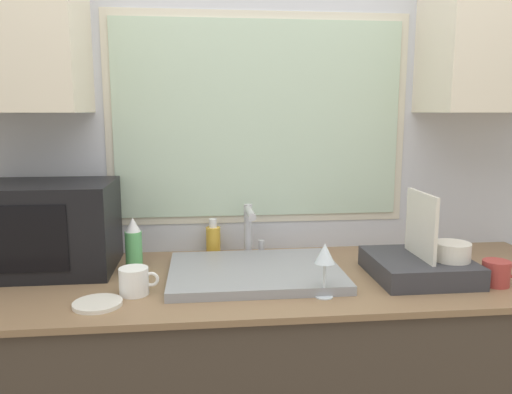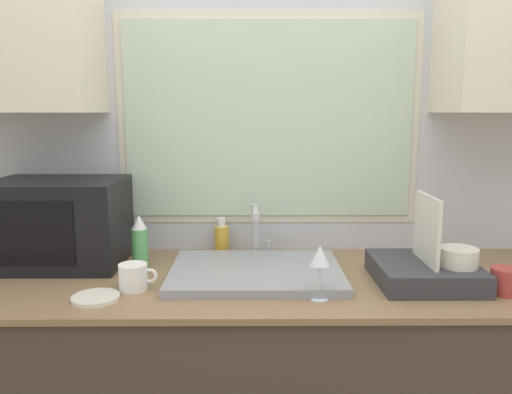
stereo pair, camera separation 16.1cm
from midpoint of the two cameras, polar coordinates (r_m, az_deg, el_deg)
name	(u,v)px [view 2 (the right image)]	position (r m, az deg, el deg)	size (l,w,h in m)	color
wall_back	(269,133)	(1.97, 3.82, 7.35)	(6.00, 0.38, 2.60)	silver
sink_basin	(256,272)	(1.71, 2.72, -8.59)	(0.58, 0.44, 0.03)	gray
faucet	(257,226)	(1.89, 2.53, -3.37)	(0.08, 0.18, 0.20)	#B7B7BC
microwave	(59,222)	(1.92, -19.44, -2.78)	(0.46, 0.34, 0.31)	black
dish_rack	(428,268)	(1.76, 21.59, -7.57)	(0.32, 0.33, 0.29)	#333338
spray_bottle	(140,242)	(1.81, -10.68, -5.15)	(0.06, 0.06, 0.19)	#59B266
soap_bottle	(222,238)	(1.97, -1.62, -4.75)	(0.06, 0.06, 0.14)	gold
mug_near_sink	(134,277)	(1.61, -11.01, -9.01)	(0.12, 0.09, 0.08)	white
wine_glass	(320,258)	(1.50, 10.42, -6.93)	(0.06, 0.06, 0.17)	silver
mug_by_rack	(505,281)	(1.76, 29.05, -8.45)	(0.12, 0.09, 0.08)	#A53833
small_plate	(96,298)	(1.56, -15.04, -11.10)	(0.14, 0.14, 0.01)	silver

